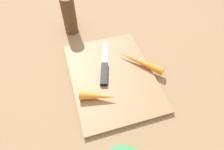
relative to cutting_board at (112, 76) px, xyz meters
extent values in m
plane|color=#8C6D4C|center=(0.00, 0.00, -0.01)|extent=(1.40, 1.40, 0.00)
cube|color=#99704C|center=(0.00, 0.00, 0.00)|extent=(0.36, 0.26, 0.01)
cube|color=#B7B7BC|center=(0.10, -0.01, 0.01)|extent=(0.11, 0.05, 0.00)
cube|color=black|center=(0.01, 0.02, 0.01)|extent=(0.09, 0.05, 0.01)
cone|color=orange|center=(-0.08, 0.07, 0.02)|extent=(0.07, 0.11, 0.03)
cone|color=orange|center=(0.02, -0.10, 0.02)|extent=(0.14, 0.13, 0.03)
cylinder|color=brown|center=(0.28, 0.08, 0.07)|extent=(0.05, 0.05, 0.15)
camera|label=1|loc=(-0.40, 0.12, 0.51)|focal=32.56mm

